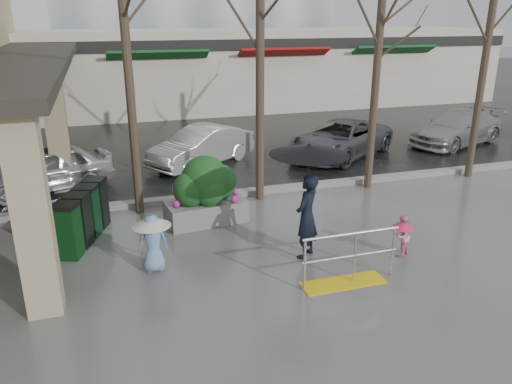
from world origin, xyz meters
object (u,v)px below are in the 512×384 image
child_pink (402,233)px  car_b (202,146)px  tree_mideast (381,9)px  news_boxes (83,216)px  car_a (45,169)px  car_c (341,139)px  car_d (457,128)px  planter (205,191)px  handrail (347,265)px  woman (308,185)px  child_blue (153,237)px

child_pink → car_b: size_ratio=0.23×
tree_mideast → news_boxes: 9.00m
child_pink → car_b: (-2.58, 7.82, 0.13)m
child_pink → car_a: car_a is taller
car_c → child_pink: bearing=-50.3°
car_b → car_d: (9.93, -0.17, 0.00)m
planter → car_c: 7.24m
tree_mideast → car_d: size_ratio=1.50×
car_d → planter: bearing=-85.9°
handrail → news_boxes: bearing=143.7°
tree_mideast → news_boxes: size_ratio=3.05×
tree_mideast → planter: bearing=-167.6°
woman → car_c: (4.18, 6.84, -0.92)m
handrail → child_blue: 3.72m
child_blue → handrail: bearing=154.2°
woman → child_blue: bearing=-49.4°
car_c → handrail: bearing=-58.7°
woman → tree_mideast: bearing=-177.5°
news_boxes → car_b: (3.67, 5.08, 0.04)m
child_blue → car_a: 6.21m
car_d → car_c: bearing=-106.3°
woman → car_d: size_ratio=0.55×
car_b → car_c: size_ratio=0.84×
tree_mideast → car_a: tree_mideast is taller
woman → child_blue: woman is taller
child_pink → planter: size_ratio=0.45×
child_blue → car_d: (12.29, 6.77, -0.08)m
child_pink → news_boxes: size_ratio=0.42×
car_c → planter: bearing=-85.7°
car_b → tree_mideast: bearing=15.3°
child_pink → car_a: size_ratio=0.24×
planter → car_d: bearing=23.3°
car_b → car_d: same height
handrail → car_c: size_ratio=0.42×
child_blue → car_b: (2.36, 6.93, -0.08)m
woman → child_blue: 3.18m
planter → car_a: planter is taller
child_pink → child_blue: 5.02m
planter → car_a: (-3.86, 3.61, -0.15)m
handrail → child_pink: (1.59, 0.69, 0.13)m
car_a → car_c: same height
car_c → car_d: same height
car_a → child_pink: bearing=29.1°
car_a → car_b: size_ratio=0.97×
woman → news_boxes: 4.96m
woman → planter: woman is taller
handrail → tree_mideast: size_ratio=0.29×
handrail → car_d: car_d is taller
child_blue → news_boxes: (-1.31, 1.85, -0.12)m
child_pink → car_a: bearing=-74.4°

